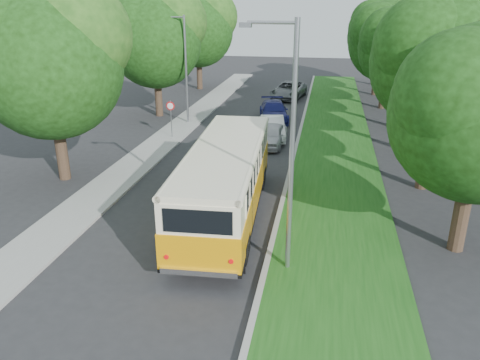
% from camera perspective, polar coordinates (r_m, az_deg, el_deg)
% --- Properties ---
extents(ground, '(120.00, 120.00, 0.00)m').
position_cam_1_polar(ground, '(18.89, -6.70, -5.57)').
color(ground, '#28282B').
rests_on(ground, ground).
extents(curb, '(0.20, 70.00, 0.15)m').
position_cam_1_polar(curb, '(22.73, 5.71, -0.58)').
color(curb, gray).
rests_on(curb, ground).
extents(grass_verge, '(4.50, 70.00, 0.13)m').
position_cam_1_polar(grass_verge, '(22.69, 11.63, -1.00)').
color(grass_verge, '#194C14').
rests_on(grass_verge, ground).
extents(sidewalk, '(2.20, 70.00, 0.12)m').
position_cam_1_polar(sidewalk, '(24.80, -14.00, 0.71)').
color(sidewalk, gray).
rests_on(sidewalk, ground).
extents(treeline, '(24.27, 41.91, 9.46)m').
position_cam_1_polar(treeline, '(34.23, 7.35, 16.73)').
color(treeline, '#332319').
rests_on(treeline, ground).
extents(lamppost_near, '(1.71, 0.16, 8.00)m').
position_cam_1_polar(lamppost_near, '(14.21, 6.02, 4.36)').
color(lamppost_near, gray).
rests_on(lamppost_near, ground).
extents(lamppost_far, '(1.71, 0.16, 7.50)m').
position_cam_1_polar(lamppost_far, '(33.85, -6.78, 13.63)').
color(lamppost_far, gray).
rests_on(lamppost_far, ground).
extents(warning_sign, '(0.56, 0.10, 2.50)m').
position_cam_1_polar(warning_sign, '(30.44, -8.44, 8.12)').
color(warning_sign, gray).
rests_on(warning_sign, ground).
extents(vintage_bus, '(3.30, 10.72, 3.14)m').
position_cam_1_polar(vintage_bus, '(18.81, -1.76, -0.30)').
color(vintage_bus, '#F19B07').
rests_on(vintage_bus, ground).
extents(car_silver, '(1.85, 3.98, 1.32)m').
position_cam_1_polar(car_silver, '(28.94, 3.88, 5.47)').
color(car_silver, '#BBBBC0').
rests_on(car_silver, ground).
extents(car_white, '(2.19, 4.42, 1.39)m').
position_cam_1_polar(car_white, '(30.49, 3.95, 6.35)').
color(car_white, white).
rests_on(car_white, ground).
extents(car_blue, '(2.83, 5.20, 1.43)m').
position_cam_1_polar(car_blue, '(35.12, 4.13, 8.35)').
color(car_blue, navy).
rests_on(car_blue, ground).
extents(car_grey, '(3.27, 5.67, 1.49)m').
position_cam_1_polar(car_grey, '(43.70, 5.95, 10.85)').
color(car_grey, slate).
rests_on(car_grey, ground).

